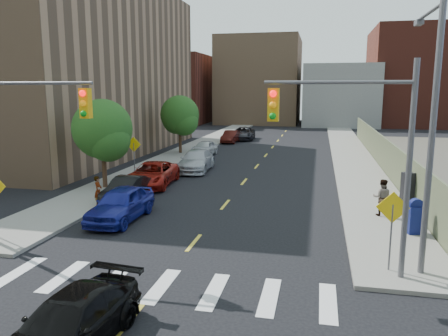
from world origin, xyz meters
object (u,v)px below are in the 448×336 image
at_px(mailbox, 415,217).
at_px(payphone, 407,191).
at_px(parked_car_maroon, 231,137).
at_px(pedestrian_west, 98,191).
at_px(parked_car_silver, 196,161).
at_px(parked_car_white, 204,148).
at_px(parked_car_black, 126,189).
at_px(parked_car_red, 152,174).
at_px(black_sedan, 70,324).
at_px(pedestrian_east, 382,197).
at_px(parked_car_blue, 121,204).
at_px(parked_car_grey, 244,133).

xyz_separation_m(mailbox, payphone, (0.39, 4.02, 0.20)).
height_order(parked_car_maroon, pedestrian_west, pedestrian_west).
xyz_separation_m(parked_car_silver, parked_car_white, (-1.30, 7.34, -0.07)).
distance_m(parked_car_black, pedestrian_west, 1.83).
distance_m(parked_car_white, parked_car_maroon, 10.37).
height_order(parked_car_black, parked_car_maroon, parked_car_maroon).
bearing_deg(payphone, parked_car_silver, 128.16).
bearing_deg(parked_car_red, parked_car_silver, 72.37).
height_order(black_sedan, pedestrian_east, pedestrian_east).
bearing_deg(parked_car_maroon, parked_car_blue, -85.58).
distance_m(parked_car_silver, pedestrian_west, 11.31).
distance_m(parked_car_silver, mailbox, 18.01).
bearing_deg(parked_car_red, parked_car_white, 85.40).
relative_size(parked_car_maroon, payphone, 2.28).
bearing_deg(parked_car_black, mailbox, -11.35).
distance_m(parked_car_red, parked_car_silver, 5.77).
xyz_separation_m(parked_car_red, parked_car_white, (0.00, 12.96, -0.05)).
distance_m(parked_car_red, pedestrian_west, 5.55).
distance_m(parked_car_black, payphone, 14.74).
bearing_deg(parked_car_maroon, parked_car_silver, -84.36).
bearing_deg(pedestrian_west, parked_car_black, -36.45).
height_order(parked_car_maroon, payphone, payphone).
relative_size(black_sedan, pedestrian_east, 2.57).
bearing_deg(black_sedan, mailbox, 52.77).
relative_size(parked_car_blue, pedestrian_west, 3.04).
bearing_deg(pedestrian_east, pedestrian_west, 12.26).
height_order(black_sedan, pedestrian_west, pedestrian_west).
relative_size(parked_car_black, mailbox, 2.69).
bearing_deg(parked_car_silver, black_sedan, -84.21).
distance_m(parked_car_silver, parked_car_maroon, 17.73).
xyz_separation_m(parked_car_blue, pedestrian_west, (-2.10, 1.78, 0.12)).
distance_m(parked_car_red, mailbox, 15.86).
relative_size(parked_car_red, parked_car_silver, 1.02).
xyz_separation_m(payphone, pedestrian_east, (-1.40, -1.55, -0.05)).
relative_size(parked_car_maroon, pedestrian_east, 2.40).
xyz_separation_m(parked_car_blue, black_sedan, (3.40, -9.89, -0.14)).
height_order(parked_car_maroon, mailbox, mailbox).
bearing_deg(payphone, parked_car_white, 113.33).
bearing_deg(payphone, parked_car_grey, 94.80).
relative_size(black_sedan, mailbox, 3.02).
relative_size(parked_car_blue, parked_car_maroon, 1.10).
relative_size(parked_car_white, black_sedan, 0.91).
xyz_separation_m(parked_car_white, payphone, (14.70, -15.77, 0.37)).
height_order(parked_car_silver, parked_car_maroon, parked_car_silver).
relative_size(parked_car_black, black_sedan, 0.89).
xyz_separation_m(parked_car_white, pedestrian_east, (13.30, -17.32, 0.33)).
bearing_deg(pedestrian_west, parked_car_white, -12.76).
bearing_deg(parked_car_blue, payphone, 18.93).
distance_m(black_sedan, mailbox, 14.10).
bearing_deg(parked_car_black, parked_car_white, 90.39).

